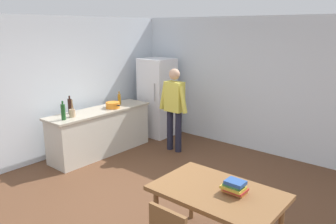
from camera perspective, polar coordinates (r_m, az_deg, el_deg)
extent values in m
plane|color=brown|center=(5.08, -3.90, -14.90)|extent=(14.00, 14.00, 0.00)
cube|color=silver|center=(6.99, 13.22, 4.76)|extent=(6.40, 0.12, 2.70)
cube|color=silver|center=(6.71, -19.18, 3.93)|extent=(0.12, 5.60, 2.70)
cube|color=beige|center=(6.77, -11.55, -3.49)|extent=(0.60, 2.12, 0.86)
cube|color=#B2A893|center=(6.65, -11.74, 0.21)|extent=(0.64, 2.20, 0.04)
cube|color=white|center=(7.64, -1.87, 2.52)|extent=(0.70, 0.64, 1.80)
cylinder|color=#B2B2B7|center=(7.21, -2.38, 3.40)|extent=(0.02, 0.02, 0.40)
cylinder|color=#1E1E2D|center=(6.83, 0.35, -3.11)|extent=(0.13, 0.13, 0.84)
cylinder|color=#1E1E2D|center=(6.70, 1.81, -3.48)|extent=(0.13, 0.13, 0.84)
cube|color=#D8CC4C|center=(6.58, 1.10, 2.69)|extent=(0.38, 0.22, 0.60)
sphere|color=tan|center=(6.50, 1.12, 6.57)|extent=(0.22, 0.22, 0.22)
cylinder|color=#D8CC4C|center=(6.71, -0.78, 2.75)|extent=(0.20, 0.09, 0.55)
cylinder|color=#D8CC4C|center=(6.40, 2.62, 2.16)|extent=(0.20, 0.09, 0.55)
cube|color=brown|center=(3.77, 8.60, -13.62)|extent=(1.40, 0.90, 0.05)
cylinder|color=brown|center=(4.02, -2.06, -17.68)|extent=(0.06, 0.06, 0.70)
cylinder|color=brown|center=(4.49, 4.11, -13.99)|extent=(0.06, 0.06, 0.70)
cylinder|color=orange|center=(6.73, -9.55, 1.19)|extent=(0.28, 0.28, 0.12)
cube|color=black|center=(6.85, -10.48, 1.56)|extent=(0.06, 0.03, 0.02)
cube|color=black|center=(6.60, -8.59, 1.14)|extent=(0.06, 0.03, 0.02)
cylinder|color=tan|center=(6.22, -16.25, -0.20)|extent=(0.11, 0.11, 0.14)
cylinder|color=olive|center=(6.18, -16.19, 1.04)|extent=(0.02, 0.05, 0.22)
cylinder|color=olive|center=(6.17, -16.30, 1.02)|extent=(0.02, 0.04, 0.22)
cylinder|color=black|center=(6.47, -16.61, 0.97)|extent=(0.08, 0.08, 0.28)
cylinder|color=black|center=(6.44, -16.72, 2.44)|extent=(0.03, 0.03, 0.06)
cylinder|color=#996619|center=(7.00, -8.43, 2.16)|extent=(0.06, 0.06, 0.22)
cylinder|color=#996619|center=(6.97, -8.48, 3.29)|extent=(0.03, 0.03, 0.06)
cylinder|color=#1E5123|center=(6.06, -17.69, -0.03)|extent=(0.08, 0.08, 0.28)
cylinder|color=#1E5123|center=(6.02, -17.81, 1.54)|extent=(0.03, 0.03, 0.06)
cube|color=orange|center=(3.74, 11.43, -13.27)|extent=(0.25, 0.14, 0.03)
cube|color=#B22D28|center=(3.71, 11.68, -13.02)|extent=(0.22, 0.19, 0.02)
cube|color=gold|center=(3.69, 11.24, -12.70)|extent=(0.24, 0.17, 0.03)
cube|color=#387A47|center=(3.69, 11.36, -12.23)|extent=(0.20, 0.15, 0.03)
cube|color=#284C8E|center=(3.66, 11.58, -11.87)|extent=(0.20, 0.16, 0.04)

